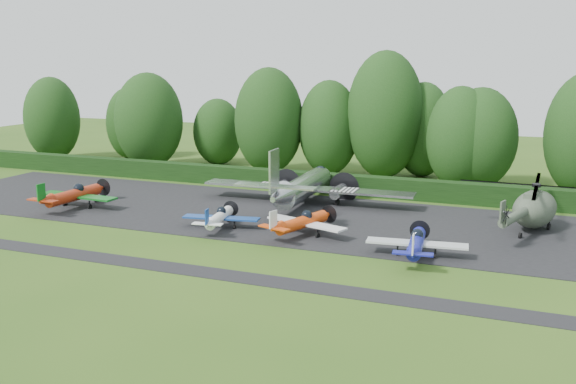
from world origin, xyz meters
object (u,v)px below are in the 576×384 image
at_px(light_plane_orange, 302,222).
at_px(helicopter, 535,206).
at_px(transport_plane, 302,187).
at_px(light_plane_white, 220,217).
at_px(light_plane_blue, 416,243).
at_px(light_plane_red, 74,195).

distance_m(light_plane_orange, helicopter, 18.74).
xyz_separation_m(transport_plane, light_plane_orange, (3.61, -9.64, -0.71)).
relative_size(light_plane_orange, helicopter, 0.53).
bearing_deg(transport_plane, helicopter, -1.15).
distance_m(light_plane_white, light_plane_blue, 16.34).
height_order(light_plane_orange, helicopter, helicopter).
xyz_separation_m(transport_plane, light_plane_white, (-3.30, -10.26, -0.82)).
relative_size(light_plane_white, helicopter, 0.48).
height_order(light_plane_red, light_plane_orange, light_plane_red).
distance_m(light_plane_red, helicopter, 40.22).
xyz_separation_m(light_plane_red, light_plane_orange, (22.80, -0.94, -0.15)).
height_order(light_plane_blue, helicopter, helicopter).
bearing_deg(light_plane_red, transport_plane, 21.92).
bearing_deg(light_plane_orange, light_plane_blue, -32.30).
distance_m(light_plane_red, light_plane_white, 15.97).
height_order(transport_plane, light_plane_orange, transport_plane).
bearing_deg(light_plane_red, helicopter, 8.32).
distance_m(transport_plane, light_plane_red, 21.08).
height_order(light_plane_white, helicopter, helicopter).
xyz_separation_m(light_plane_orange, helicopter, (16.70, 8.45, 0.93)).
height_order(light_plane_red, light_plane_blue, light_plane_red).
bearing_deg(transport_plane, light_plane_white, -105.64).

